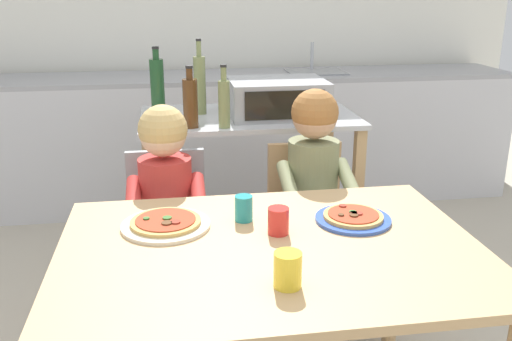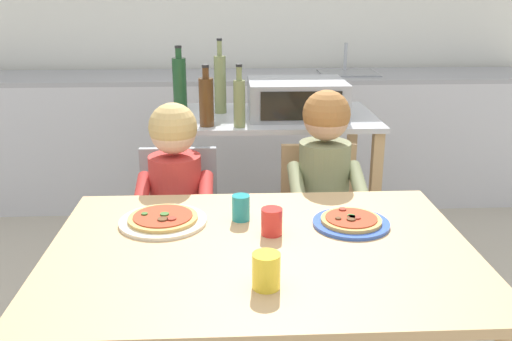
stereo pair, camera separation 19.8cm
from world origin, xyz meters
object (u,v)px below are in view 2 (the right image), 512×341
kitchen_island_cart (267,168)px  dining_chair_right (320,222)px  bottle_dark_olive_oil (239,102)px  child_in_olive_shirt (326,185)px  pizza_plate_cream (163,220)px  pizza_plate_blue_rimmed (351,222)px  bottle_squat_spirits (180,82)px  dining_chair_left (179,227)px  drinking_cup_teal (241,208)px  bottle_slim_sauce (206,101)px  bottle_brown_beer (220,83)px  dining_table (261,273)px  child_in_red_shirt (175,195)px  toaster_oven (297,98)px  drinking_cup_yellow (268,271)px  drinking_cup_red (272,222)px

kitchen_island_cart → dining_chair_right: 0.51m
bottle_dark_olive_oil → child_in_olive_shirt: (0.36, -0.32, -0.30)m
kitchen_island_cart → bottle_dark_olive_oil: (-0.15, -0.25, 0.41)m
bottle_dark_olive_oil → pizza_plate_cream: bottle_dark_olive_oil is taller
dining_chair_right → pizza_plate_blue_rimmed: (-0.00, -0.61, 0.27)m
bottle_squat_spirits → dining_chair_right: bearing=-43.0°
dining_chair_left → child_in_olive_shirt: child_in_olive_shirt is taller
dining_chair_left → pizza_plate_blue_rimmed: (0.64, -0.59, 0.27)m
drinking_cup_teal → bottle_dark_olive_oil: bearing=89.0°
bottle_slim_sauce → bottle_brown_beer: bottle_brown_beer is taller
dining_chair_right → bottle_brown_beer: bearing=130.8°
dining_table → drinking_cup_teal: drinking_cup_teal is taller
child_in_red_shirt → bottle_dark_olive_oil: bearing=51.6°
toaster_oven → pizza_plate_blue_rimmed: bearing=-86.3°
dining_chair_right → drinking_cup_yellow: drinking_cup_yellow is taller
child_in_red_shirt → pizza_plate_blue_rimmed: bearing=-36.3°
toaster_oven → child_in_olive_shirt: 0.61m
dining_chair_right → pizza_plate_blue_rimmed: size_ratio=3.12×
child_in_red_shirt → drinking_cup_red: size_ratio=11.64×
kitchen_island_cart → bottle_brown_beer: 0.51m
dining_table → drinking_cup_red: 0.17m
toaster_oven → child_in_olive_shirt: child_in_olive_shirt is taller
drinking_cup_yellow → drinking_cup_red: drinking_cup_yellow is taller
toaster_oven → child_in_red_shirt: bearing=-135.0°
kitchen_island_cart → bottle_squat_spirits: bearing=160.4°
bottle_slim_sauce → dining_table: 1.08m
bottle_brown_beer → toaster_oven: bearing=-14.0°
toaster_oven → drinking_cup_teal: bearing=-107.3°
pizza_plate_cream → pizza_plate_blue_rimmed: same height
child_in_red_shirt → drinking_cup_teal: bearing=-56.7°
child_in_olive_shirt → drinking_cup_red: child_in_olive_shirt is taller
dining_table → child_in_olive_shirt: (0.31, 0.65, 0.06)m
bottle_slim_sauce → child_in_red_shirt: bottle_slim_sauce is taller
toaster_oven → bottle_dark_olive_oil: (-0.29, -0.22, 0.03)m
toaster_oven → bottle_dark_olive_oil: size_ratio=1.65×
toaster_oven → drinking_cup_red: bearing=-100.7°
child_in_red_shirt → child_in_olive_shirt: 0.64m
drinking_cup_red → dining_chair_right: bearing=67.9°
bottle_slim_sauce → dining_table: bearing=-78.9°
kitchen_island_cart → drinking_cup_teal: kitchen_island_cart is taller
drinking_cup_teal → child_in_red_shirt: bearing=123.3°
bottle_squat_spirits → bottle_slim_sauce: bearing=-68.4°
bottle_brown_beer → dining_chair_right: size_ratio=0.47×
bottle_squat_spirits → drinking_cup_red: bottle_squat_spirits is taller
bottle_slim_sauce → drinking_cup_red: bearing=-75.4°
toaster_oven → pizza_plate_blue_rimmed: 1.06m
bottle_brown_beer → drinking_cup_teal: bearing=-85.8°
kitchen_island_cart → bottle_squat_spirits: size_ratio=3.28×
pizza_plate_cream → dining_table: bearing=-31.5°
pizza_plate_cream → pizza_plate_blue_rimmed: 0.64m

